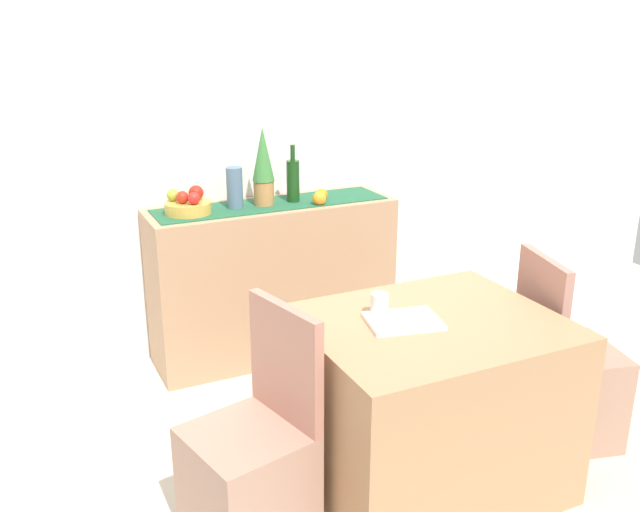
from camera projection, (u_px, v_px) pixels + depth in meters
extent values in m
cube|color=beige|center=(350.00, 429.00, 3.30)|extent=(6.40, 6.40, 0.02)
cube|color=silver|center=(257.00, 116.00, 3.88)|extent=(6.40, 0.06, 2.70)
cube|color=tan|center=(273.00, 280.00, 3.93)|extent=(1.38, 0.42, 0.89)
cube|color=#205739|center=(272.00, 204.00, 3.79)|extent=(1.30, 0.32, 0.01)
cylinder|color=gold|center=(188.00, 208.00, 3.59)|extent=(0.25, 0.25, 0.06)
sphere|color=#AF2717|center=(183.00, 197.00, 3.54)|extent=(0.07, 0.07, 0.07)
sphere|color=red|center=(194.00, 198.00, 3.52)|extent=(0.06, 0.06, 0.06)
sphere|color=red|center=(196.00, 193.00, 3.60)|extent=(0.08, 0.08, 0.08)
sphere|color=#96A933|center=(173.00, 195.00, 3.59)|extent=(0.06, 0.06, 0.06)
cylinder|color=#164016|center=(293.00, 182.00, 3.81)|extent=(0.07, 0.07, 0.24)
cylinder|color=#164016|center=(293.00, 153.00, 3.75)|extent=(0.03, 0.03, 0.09)
cylinder|color=slate|center=(235.00, 188.00, 3.67)|extent=(0.09, 0.09, 0.23)
cylinder|color=#B17B44|center=(264.00, 193.00, 3.75)|extent=(0.11, 0.11, 0.14)
cone|color=#3A7939|center=(263.00, 154.00, 3.68)|extent=(0.12, 0.12, 0.29)
sphere|color=orange|center=(322.00, 195.00, 3.88)|extent=(0.07, 0.07, 0.07)
sphere|color=orange|center=(319.00, 198.00, 3.77)|extent=(0.08, 0.08, 0.08)
cube|color=tan|center=(427.00, 404.00, 2.80)|extent=(1.00, 0.82, 0.74)
cube|color=white|center=(403.00, 321.00, 2.66)|extent=(0.32, 0.27, 0.02)
cylinder|color=silver|center=(379.00, 305.00, 2.71)|extent=(0.07, 0.07, 0.10)
cube|color=tan|center=(248.00, 485.00, 2.53)|extent=(0.48, 0.48, 0.45)
cube|color=tan|center=(285.00, 362.00, 2.50)|extent=(0.13, 0.40, 0.45)
cube|color=tan|center=(567.00, 393.00, 3.17)|extent=(0.49, 0.49, 0.45)
cube|color=tan|center=(541.00, 306.00, 2.99)|extent=(0.14, 0.40, 0.45)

